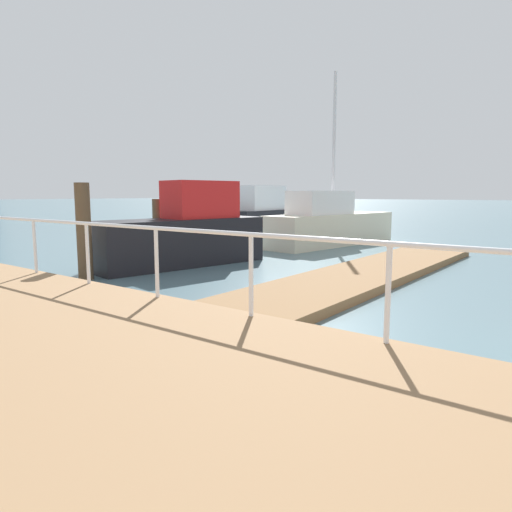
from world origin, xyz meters
The scene contains 8 objects.
ground_plane centered at (0.00, 20.00, 0.00)m, with size 300.00×300.00×0.00m, color slate.
floating_dock centered at (2.21, 9.70, 0.09)m, with size 11.42×2.00×0.18m, color olive.
boardwalk_railing centered at (-3.15, 8.84, 1.25)m, with size 0.06×25.30×1.08m.
dock_piling_0 centered at (1.18, 15.57, 0.91)m, with size 0.35×0.35×1.81m, color brown.
dock_piling_2 centered at (-1.77, 14.71, 1.10)m, with size 0.33×0.33×2.21m, color brown.
moored_boat_0 centered at (1.18, 14.53, 0.88)m, with size 5.04×2.27×2.31m.
moored_boat_2 centered at (8.06, 13.73, 0.81)m, with size 6.51×2.34×6.44m.
moored_boat_3 centered at (10.72, 18.47, 0.88)m, with size 6.62×1.90×2.33m.
Camera 1 is at (-7.73, 5.27, 1.96)m, focal length 32.49 mm.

